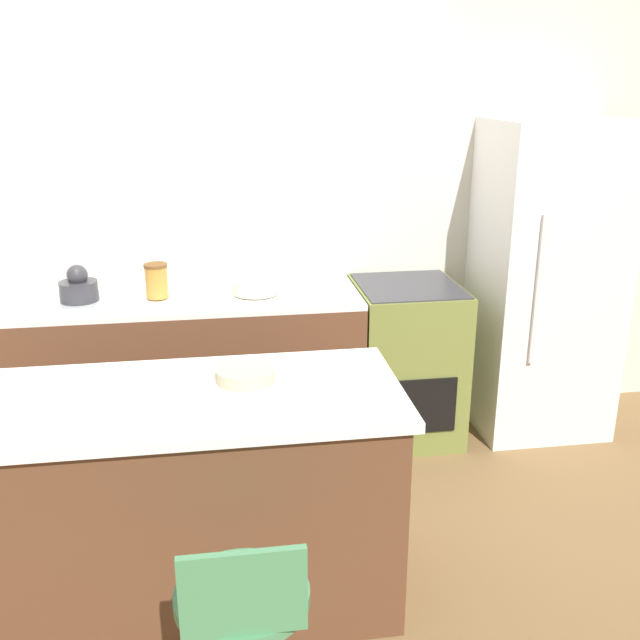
{
  "coord_description": "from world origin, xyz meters",
  "views": [
    {
      "loc": [
        -0.02,
        -3.41,
        2.04
      ],
      "look_at": [
        0.46,
        -0.3,
        0.96
      ],
      "focal_mm": 40.0,
      "sensor_mm": 36.0,
      "label": 1
    }
  ],
  "objects_px": {
    "stool_chair": "(244,640)",
    "kettle": "(79,287)",
    "mixing_bowl": "(256,287)",
    "refrigerator": "(545,281)",
    "oven_range": "(406,361)"
  },
  "relations": [
    {
      "from": "mixing_bowl",
      "to": "refrigerator",
      "type": "bearing_deg",
      "value": 0.81
    },
    {
      "from": "refrigerator",
      "to": "stool_chair",
      "type": "height_order",
      "value": "refrigerator"
    },
    {
      "from": "oven_range",
      "to": "kettle",
      "type": "bearing_deg",
      "value": -179.26
    },
    {
      "from": "stool_chair",
      "to": "kettle",
      "type": "distance_m",
      "value": 2.19
    },
    {
      "from": "stool_chair",
      "to": "mixing_bowl",
      "type": "bearing_deg",
      "value": 84.66
    },
    {
      "from": "stool_chair",
      "to": "mixing_bowl",
      "type": "xyz_separation_m",
      "value": [
        0.18,
        1.97,
        0.55
      ]
    },
    {
      "from": "refrigerator",
      "to": "kettle",
      "type": "relative_size",
      "value": 9.23
    },
    {
      "from": "oven_range",
      "to": "kettle",
      "type": "height_order",
      "value": "kettle"
    },
    {
      "from": "refrigerator",
      "to": "mixing_bowl",
      "type": "height_order",
      "value": "refrigerator"
    },
    {
      "from": "stool_chair",
      "to": "kettle",
      "type": "bearing_deg",
      "value": 110.54
    },
    {
      "from": "kettle",
      "to": "mixing_bowl",
      "type": "height_order",
      "value": "kettle"
    },
    {
      "from": "oven_range",
      "to": "stool_chair",
      "type": "relative_size",
      "value": 1.1
    },
    {
      "from": "kettle",
      "to": "mixing_bowl",
      "type": "distance_m",
      "value": 0.92
    },
    {
      "from": "oven_range",
      "to": "refrigerator",
      "type": "xyz_separation_m",
      "value": [
        0.82,
        0.0,
        0.45
      ]
    },
    {
      "from": "oven_range",
      "to": "refrigerator",
      "type": "distance_m",
      "value": 0.94
    }
  ]
}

